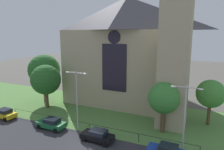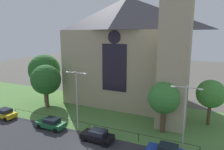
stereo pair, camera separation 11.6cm
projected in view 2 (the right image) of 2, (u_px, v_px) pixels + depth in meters
ground at (120, 114)px, 35.25m from camera, size 160.00×160.00×0.00m
road_asphalt at (81, 150)px, 24.55m from camera, size 120.00×8.00×0.01m
grass_verge at (116, 119)px, 33.46m from camera, size 120.00×20.00×0.01m
church_building at (130, 50)px, 39.26m from camera, size 23.20×16.20×26.00m
iron_railing at (89, 125)px, 29.02m from camera, size 28.52×0.07×1.13m
tree_left_far at (44, 70)px, 40.84m from camera, size 6.13×6.13×9.42m
tree_right_far at (211, 94)px, 30.37m from camera, size 4.11×4.11×6.85m
tree_left_near at (46, 80)px, 37.45m from camera, size 5.34×5.34×7.96m
tree_right_near at (164, 98)px, 28.10m from camera, size 4.24×4.24×7.02m
streetlamp_near at (77, 93)px, 28.83m from camera, size 3.37×0.26×8.40m
streetlamp_far at (185, 111)px, 23.08m from camera, size 3.37×0.26×7.89m
parked_car_yellow at (4, 113)px, 33.76m from camera, size 4.27×2.17×1.51m
parked_car_green at (51, 123)px, 30.01m from camera, size 4.21×2.05×1.51m
parked_car_black at (97, 136)px, 26.42m from camera, size 4.27×2.15×1.51m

